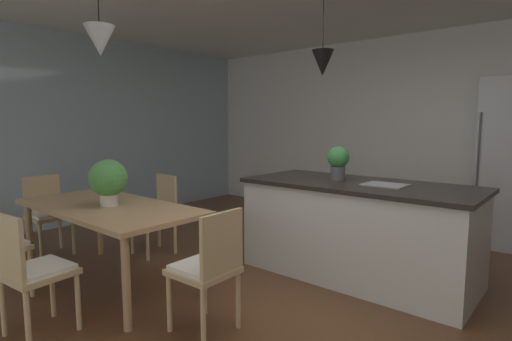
# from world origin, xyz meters

# --- Properties ---
(ground_plane) EXTENTS (10.00, 8.40, 0.04)m
(ground_plane) POSITION_xyz_m (0.00, 0.00, -0.02)
(ground_plane) COLOR brown
(wall_back_kitchen) EXTENTS (10.00, 0.12, 2.70)m
(wall_back_kitchen) POSITION_xyz_m (0.00, 3.26, 1.35)
(wall_back_kitchen) COLOR white
(wall_back_kitchen) RESTS_ON ground_plane
(window_wall_left_glazing) EXTENTS (0.06, 8.40, 2.70)m
(window_wall_left_glazing) POSITION_xyz_m (-4.06, 0.00, 1.35)
(window_wall_left_glazing) COLOR #9EB7C6
(window_wall_left_glazing) RESTS_ON ground_plane
(dining_table) EXTENTS (1.85, 0.88, 0.73)m
(dining_table) POSITION_xyz_m (-1.66, -0.77, 0.66)
(dining_table) COLOR tan
(dining_table) RESTS_ON ground_plane
(chair_far_left) EXTENTS (0.44, 0.44, 0.87)m
(chair_far_left) POSITION_xyz_m (-2.07, 0.04, 0.47)
(chair_far_left) COLOR tan
(chair_far_left) RESTS_ON ground_plane
(chair_window_end) EXTENTS (0.41, 0.41, 0.87)m
(chair_window_end) POSITION_xyz_m (-2.95, -0.77, 0.47)
(chair_window_end) COLOR tan
(chair_window_end) RESTS_ON ground_plane
(chair_near_right) EXTENTS (0.44, 0.44, 0.87)m
(chair_near_right) POSITION_xyz_m (-1.24, -1.58, 0.47)
(chair_near_right) COLOR tan
(chair_near_right) RESTS_ON ground_plane
(chair_kitchen_end) EXTENTS (0.41, 0.41, 0.87)m
(chair_kitchen_end) POSITION_xyz_m (-0.36, -0.77, 0.47)
(chair_kitchen_end) COLOR tan
(chair_kitchen_end) RESTS_ON ground_plane
(kitchen_island) EXTENTS (2.12, 0.97, 0.91)m
(kitchen_island) POSITION_xyz_m (-0.05, 0.85, 0.46)
(kitchen_island) COLOR silver
(kitchen_island) RESTS_ON ground_plane
(refrigerator) EXTENTS (0.65, 0.67, 1.97)m
(refrigerator) POSITION_xyz_m (0.89, 2.86, 0.98)
(refrigerator) COLOR #B2B5B7
(refrigerator) RESTS_ON ground_plane
(pendant_over_table) EXTENTS (0.25, 0.25, 0.71)m
(pendant_over_table) POSITION_xyz_m (-1.53, -0.85, 2.12)
(pendant_over_table) COLOR black
(pendant_over_island_main) EXTENTS (0.21, 0.21, 0.80)m
(pendant_over_island_main) POSITION_xyz_m (-0.46, 0.85, 2.03)
(pendant_over_island_main) COLOR black
(potted_plant_on_island) EXTENTS (0.21, 0.21, 0.33)m
(potted_plant_on_island) POSITION_xyz_m (-0.27, 0.85, 1.09)
(potted_plant_on_island) COLOR #4C4C51
(potted_plant_on_island) RESTS_ON kitchen_island
(potted_plant_on_table) EXTENTS (0.33, 0.33, 0.41)m
(potted_plant_on_table) POSITION_xyz_m (-1.61, -0.78, 0.96)
(potted_plant_on_table) COLOR beige
(potted_plant_on_table) RESTS_ON dining_table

